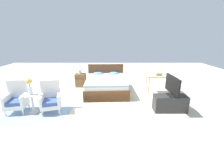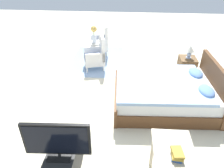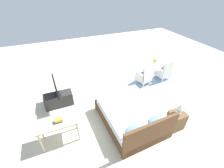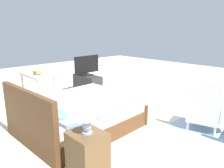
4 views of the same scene
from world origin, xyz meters
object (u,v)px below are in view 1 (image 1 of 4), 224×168
Objects in this scene: table_lamp at (80,69)px; book_stack at (159,74)px; armchair_by_window_right at (51,99)px; tv_stand at (170,103)px; nightstand at (81,80)px; tv_flatscreen at (173,86)px; vanity_desk at (160,78)px; side_table at (33,101)px; bed at (106,84)px; armchair_by_window_left at (17,99)px; flower_vase at (30,85)px.

book_stack is (3.20, -0.85, -0.03)m from table_lamp.
tv_stand is at bearing 0.25° from armchair_by_window_right.
tv_flatscreen is at bearing -36.79° from nightstand.
tv_flatscreen is 1.50m from vanity_desk.
tv_flatscreen is (4.04, 0.13, 0.44)m from side_table.
bed is 3.09m from armchair_by_window_left.
side_table is 4.47m from vanity_desk.
table_lamp is 3.92m from tv_flatscreen.
flower_vase is 0.50× the size of tv_stand.
bed reaches higher than armchair_by_window_right.
side_table is 4.06m from tv_flatscreen.
bed reaches higher than side_table.
armchair_by_window_right is at bearing 13.59° from flower_vase.
bed is 2.75m from side_table.
table_lamp is at bearing 59.13° from armchair_by_window_left.
vanity_desk is 4.68× the size of book_stack.
book_stack is at bearing 21.76° from flower_vase.
tv_stand is 1.59m from book_stack.
book_stack is (2.04, -0.18, 0.47)m from bed.
side_table is at bearing -109.87° from nightstand.
tv_stand is at bearing -36.82° from table_lamp.
side_table is 0.51m from flower_vase.
bed is 2.81m from flower_vase.
tv_stand is 1.10× the size of tv_flatscreen.
book_stack is (4.10, 1.64, -0.10)m from flower_vase.
book_stack reaches higher than vanity_desk.
flower_vase reaches higher than armchair_by_window_right.
armchair_by_window_left reaches higher than side_table.
armchair_by_window_right is at bearing -99.77° from nightstand.
table_lamp is 0.38× the size of tv_flatscreen.
armchair_by_window_right is 1.06× the size of tv_flatscreen.
tv_stand is (4.04, 0.13, -0.12)m from side_table.
side_table is (0.52, -0.12, -0.02)m from armchair_by_window_left.
flower_vase is (0.52, -0.12, 0.49)m from armchair_by_window_left.
tv_stand is at bearing -94.59° from vanity_desk.
side_table is at bearing -178.10° from tv_stand.
flower_vase is 2.70m from nightstand.
tv_flatscreen is at bearing 1.90° from flower_vase.
vanity_desk is at bearing -14.79° from nightstand.
armchair_by_window_right is at bearing -179.75° from tv_flatscreen.
tv_stand is 0.55m from tv_flatscreen.
flower_vase is (-0.00, 0.00, 0.51)m from side_table.
tv_flatscreen reaches higher than side_table.
bed is 9.59× the size of book_stack.
armchair_by_window_left is 2.78m from table_lamp.
nightstand is at bearing -90.00° from table_lamp.
flower_vase is (-2.06, -1.82, 0.57)m from bed.
side_table is at bearing -178.10° from tv_flatscreen.
flower_vase is 4.42m from book_stack.
nightstand is 2.64× the size of book_stack.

